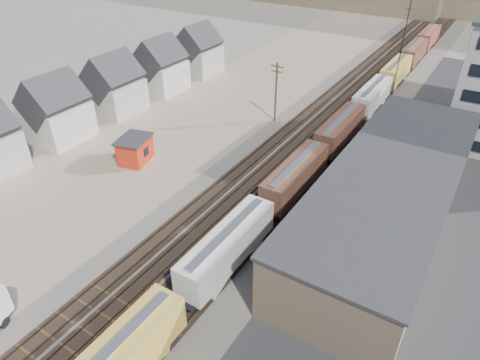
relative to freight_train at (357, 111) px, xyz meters
The scene contains 11 objects.
ground 47.22m from the freight_train, 94.62° to the right, with size 300.00×300.00×0.00m, color #6B6356.
ballast_bed 5.58m from the freight_train, 141.60° to the left, with size 18.00×200.00×0.06m, color #4C4742.
dirt_yard 24.96m from the freight_train, 163.64° to the right, with size 24.00×180.00×0.03m, color #87705D.
asphalt_lot 21.97m from the freight_train, 33.37° to the right, with size 26.00×120.00×0.04m, color #232326.
rail_tracks 5.93m from the freight_train, 145.30° to the left, with size 11.40×200.00×0.24m.
freight_train is the anchor object (origin of this frame).
warehouse 24.68m from the freight_train, 63.04° to the right, with size 12.40×40.40×7.25m.
utility_pole_north 13.51m from the freight_train, 157.92° to the right, with size 2.20×0.32×10.00m.
radio_mast 14.64m from the freight_train, 80.40° to the left, with size 1.20×0.16×18.00m.
townhouse_row 43.76m from the freight_train, 149.81° to the right, with size 8.15×68.16×10.47m.
maintenance_shed 35.47m from the freight_train, 129.95° to the right, with size 5.03×5.85×3.69m.
Camera 1 is at (21.49, -17.06, 31.08)m, focal length 32.00 mm.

